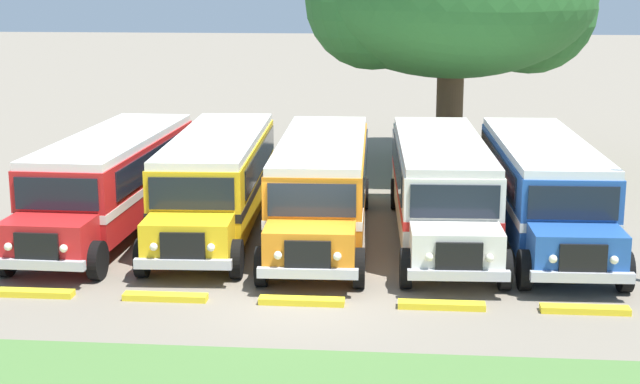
{
  "coord_description": "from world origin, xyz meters",
  "views": [
    {
      "loc": [
        2.3,
        -21.44,
        7.41
      ],
      "look_at": [
        0.0,
        4.19,
        1.6
      ],
      "focal_mm": 53.23,
      "sensor_mm": 36.0,
      "label": 1
    }
  ],
  "objects_px": {
    "parked_bus_slot_2": "(322,182)",
    "broad_shade_tree": "(452,1)",
    "parked_bus_slot_0": "(112,177)",
    "parked_bus_slot_1": "(217,177)",
    "parked_bus_slot_4": "(542,184)",
    "parked_bus_slot_3": "(441,183)"
  },
  "relations": [
    {
      "from": "parked_bus_slot_1",
      "to": "broad_shade_tree",
      "type": "relative_size",
      "value": 0.95
    },
    {
      "from": "parked_bus_slot_2",
      "to": "broad_shade_tree",
      "type": "height_order",
      "value": "broad_shade_tree"
    },
    {
      "from": "parked_bus_slot_2",
      "to": "parked_bus_slot_1",
      "type": "bearing_deg",
      "value": -99.84
    },
    {
      "from": "parked_bus_slot_3",
      "to": "parked_bus_slot_4",
      "type": "relative_size",
      "value": 1.0
    },
    {
      "from": "parked_bus_slot_0",
      "to": "parked_bus_slot_1",
      "type": "relative_size",
      "value": 1.0
    },
    {
      "from": "parked_bus_slot_1",
      "to": "parked_bus_slot_0",
      "type": "bearing_deg",
      "value": -86.29
    },
    {
      "from": "parked_bus_slot_4",
      "to": "parked_bus_slot_2",
      "type": "bearing_deg",
      "value": -89.28
    },
    {
      "from": "broad_shade_tree",
      "to": "parked_bus_slot_2",
      "type": "bearing_deg",
      "value": -111.18
    },
    {
      "from": "parked_bus_slot_4",
      "to": "parked_bus_slot_0",
      "type": "bearing_deg",
      "value": -91.0
    },
    {
      "from": "parked_bus_slot_3",
      "to": "parked_bus_slot_1",
      "type": "bearing_deg",
      "value": -95.0
    },
    {
      "from": "parked_bus_slot_1",
      "to": "parked_bus_slot_3",
      "type": "height_order",
      "value": "same"
    },
    {
      "from": "broad_shade_tree",
      "to": "parked_bus_slot_1",
      "type": "bearing_deg",
      "value": -125.69
    },
    {
      "from": "parked_bus_slot_4",
      "to": "broad_shade_tree",
      "type": "height_order",
      "value": "broad_shade_tree"
    },
    {
      "from": "parked_bus_slot_1",
      "to": "parked_bus_slot_3",
      "type": "xyz_separation_m",
      "value": [
        6.67,
        -0.29,
        0.0
      ]
    },
    {
      "from": "parked_bus_slot_2",
      "to": "parked_bus_slot_3",
      "type": "height_order",
      "value": "same"
    },
    {
      "from": "parked_bus_slot_0",
      "to": "parked_bus_slot_4",
      "type": "height_order",
      "value": "same"
    },
    {
      "from": "parked_bus_slot_0",
      "to": "broad_shade_tree",
      "type": "xyz_separation_m",
      "value": [
        10.46,
        10.56,
        4.97
      ]
    },
    {
      "from": "parked_bus_slot_3",
      "to": "parked_bus_slot_0",
      "type": "bearing_deg",
      "value": -92.16
    },
    {
      "from": "parked_bus_slot_0",
      "to": "parked_bus_slot_1",
      "type": "xyz_separation_m",
      "value": [
        3.12,
        0.35,
        0.0
      ]
    },
    {
      "from": "parked_bus_slot_0",
      "to": "broad_shade_tree",
      "type": "bearing_deg",
      "value": 136.6
    },
    {
      "from": "parked_bus_slot_1",
      "to": "broad_shade_tree",
      "type": "bearing_deg",
      "value": 141.65
    },
    {
      "from": "parked_bus_slot_2",
      "to": "parked_bus_slot_4",
      "type": "distance_m",
      "value": 6.41
    }
  ]
}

